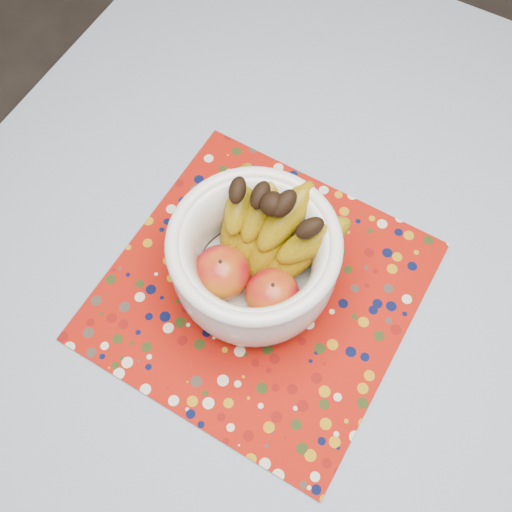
# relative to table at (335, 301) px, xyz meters

# --- Properties ---
(table) EXTENTS (1.20, 1.20, 0.75)m
(table) POSITION_rel_table_xyz_m (0.00, 0.00, 0.00)
(table) COLOR brown
(table) RESTS_ON ground
(tablecloth) EXTENTS (1.32, 1.32, 0.01)m
(tablecloth) POSITION_rel_table_xyz_m (0.00, 0.00, 0.08)
(tablecloth) COLOR slate
(tablecloth) RESTS_ON table
(placemat) EXTENTS (0.45, 0.45, 0.00)m
(placemat) POSITION_rel_table_xyz_m (-0.10, -0.08, 0.09)
(placemat) COLOR #981108
(placemat) RESTS_ON tablecloth
(fruit_bowl) EXTENTS (0.27, 0.26, 0.19)m
(fruit_bowl) POSITION_rel_table_xyz_m (-0.12, -0.05, 0.18)
(fruit_bowl) COLOR white
(fruit_bowl) RESTS_ON placemat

